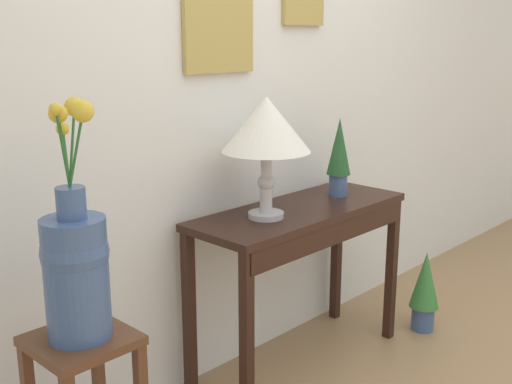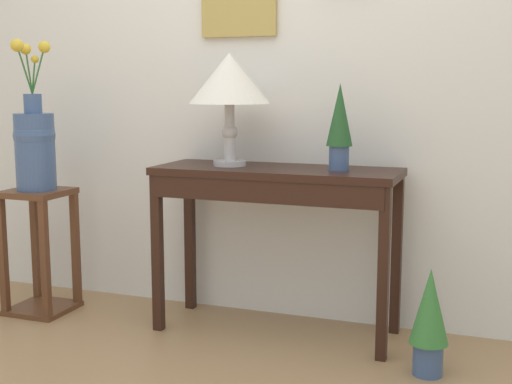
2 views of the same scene
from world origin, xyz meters
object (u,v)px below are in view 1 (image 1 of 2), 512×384
object	(u,v)px
flower_vase_tall	(76,263)
potted_plant_floor	(425,288)
table_lamp	(266,128)
potted_plant_on_console	(339,154)
console_table	(304,233)

from	to	relation	value
flower_vase_tall	potted_plant_floor	distance (m)	2.09
table_lamp	potted_plant_on_console	size ratio (longest dim) A/B	1.36
console_table	table_lamp	size ratio (longest dim) A/B	2.16
console_table	potted_plant_floor	world-z (taller)	console_table
table_lamp	potted_plant_floor	size ratio (longest dim) A/B	1.18
potted_plant_on_console	table_lamp	bearing A→B (deg)	-179.55
potted_plant_on_console	flower_vase_tall	bearing A→B (deg)	-174.63
console_table	flower_vase_tall	xyz separation A→B (m)	(-1.24, -0.12, 0.22)
flower_vase_tall	potted_plant_floor	size ratio (longest dim) A/B	1.67
console_table	potted_plant_on_console	bearing A→B (deg)	5.38
console_table	flower_vase_tall	world-z (taller)	flower_vase_tall
flower_vase_tall	potted_plant_on_console	bearing A→B (deg)	5.37
potted_plant_on_console	flower_vase_tall	distance (m)	1.54
table_lamp	potted_plant_on_console	bearing A→B (deg)	0.45
table_lamp	flower_vase_tall	world-z (taller)	flower_vase_tall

